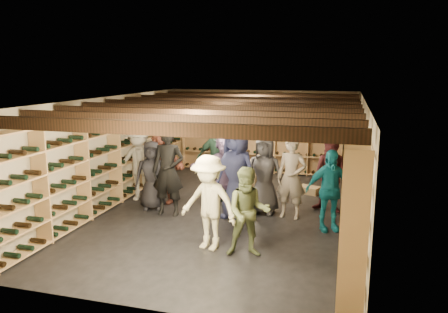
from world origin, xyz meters
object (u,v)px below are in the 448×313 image
at_px(person_2, 248,212).
at_px(person_7, 291,178).
at_px(crate_stack_left, 249,179).
at_px(person_8, 332,175).
at_px(crate_stack_right, 242,181).
at_px(person_9, 139,163).
at_px(person_4, 329,190).
at_px(person_5, 161,166).
at_px(person_10, 217,161).
at_px(person_11, 226,169).
at_px(person_1, 168,171).
at_px(person_12, 264,175).
at_px(person_3, 209,203).
at_px(person_0, 152,175).
at_px(person_6, 236,173).
at_px(crate_loose, 309,190).

bearing_deg(person_2, person_7, 64.12).
xyz_separation_m(crate_stack_left, person_8, (1.93, -0.66, 0.39)).
relative_size(crate_stack_right, person_9, 0.32).
relative_size(person_4, person_5, 0.92).
xyz_separation_m(person_10, person_11, (0.34, -0.48, -0.07)).
bearing_deg(person_9, person_1, -46.21).
xyz_separation_m(person_8, person_12, (-1.36, -0.46, 0.02)).
bearing_deg(person_3, person_4, 51.19).
bearing_deg(person_7, person_2, -94.88).
distance_m(person_0, person_7, 2.98).
distance_m(person_7, person_12, 0.61).
xyz_separation_m(person_2, person_10, (-1.39, 2.92, 0.18)).
bearing_deg(person_7, person_8, 45.63).
xyz_separation_m(person_0, person_7, (2.97, 0.25, 0.09)).
bearing_deg(person_11, person_9, 175.90).
bearing_deg(person_2, crate_stack_right, 90.73).
distance_m(person_3, person_6, 1.64).
xyz_separation_m(crate_stack_right, person_9, (-2.13, -1.33, 0.63)).
distance_m(crate_loose, person_11, 2.42).
xyz_separation_m(crate_stack_left, person_10, (-0.66, -0.42, 0.49)).
bearing_deg(crate_stack_left, person_3, -89.51).
height_order(person_8, person_12, person_12).
bearing_deg(person_11, crate_stack_right, 80.57).
xyz_separation_m(crate_stack_right, person_4, (2.18, -2.16, 0.52)).
bearing_deg(crate_stack_left, person_6, -86.67).
bearing_deg(person_7, person_1, -161.63).
height_order(crate_stack_right, person_5, person_5).
distance_m(crate_stack_right, person_3, 3.65).
height_order(crate_stack_left, person_5, person_5).
height_order(person_6, person_10, person_6).
relative_size(crate_loose, person_12, 0.30).
relative_size(person_2, person_4, 0.95).
bearing_deg(person_1, crate_loose, 38.18).
relative_size(person_2, person_11, 0.87).
relative_size(person_1, person_8, 1.14).
xyz_separation_m(person_4, person_6, (-1.84, 0.20, 0.17)).
bearing_deg(person_12, person_1, -158.17).
bearing_deg(person_3, person_5, 143.41).
relative_size(person_2, person_6, 0.78).
xyz_separation_m(person_0, person_12, (2.38, 0.40, 0.08)).
distance_m(person_4, person_7, 0.93).
distance_m(person_1, person_6, 1.43).
distance_m(person_6, person_8, 2.07).
relative_size(person_7, person_8, 1.03).
relative_size(person_7, person_9, 0.95).
bearing_deg(person_3, person_7, 74.09).
distance_m(person_3, person_12, 2.19).
xyz_separation_m(crate_stack_left, person_1, (-1.32, -1.78, 0.50)).
bearing_deg(person_10, person_6, -45.67).
relative_size(person_6, person_9, 1.07).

